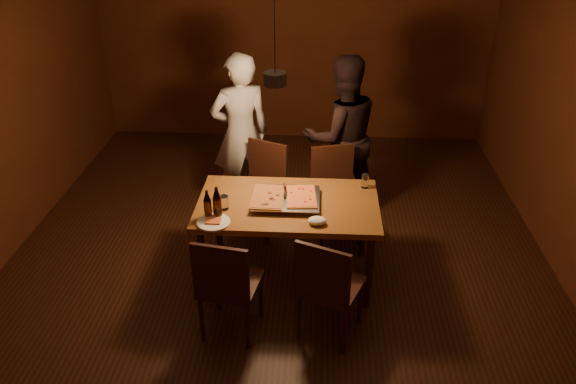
# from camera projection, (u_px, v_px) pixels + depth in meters

# --- Properties ---
(room_shell) EXTENTS (6.00, 6.00, 6.00)m
(room_shell) POSITION_uv_depth(u_px,v_px,m) (276.00, 121.00, 4.48)
(room_shell) COLOR #3A1B10
(room_shell) RESTS_ON ground
(dining_table) EXTENTS (1.50, 0.90, 0.75)m
(dining_table) POSITION_uv_depth(u_px,v_px,m) (288.00, 210.00, 4.68)
(dining_table) COLOR brown
(dining_table) RESTS_ON floor
(chair_far_left) EXTENTS (0.55, 0.55, 0.49)m
(chair_far_left) POSITION_uv_depth(u_px,v_px,m) (263.00, 179.00, 5.47)
(chair_far_left) COLOR #38190F
(chair_far_left) RESTS_ON floor
(chair_far_right) EXTENTS (0.51, 0.51, 0.49)m
(chair_far_right) POSITION_uv_depth(u_px,v_px,m) (334.00, 184.00, 5.38)
(chair_far_right) COLOR #38190F
(chair_far_right) RESTS_ON floor
(chair_near_left) EXTENTS (0.49, 0.49, 0.49)m
(chair_near_left) POSITION_uv_depth(u_px,v_px,m) (226.00, 279.00, 4.08)
(chair_near_left) COLOR #38190F
(chair_near_left) RESTS_ON floor
(chair_near_right) EXTENTS (0.55, 0.55, 0.49)m
(chair_near_right) POSITION_uv_depth(u_px,v_px,m) (327.00, 281.00, 4.07)
(chair_near_right) COLOR #38190F
(chair_near_right) RESTS_ON floor
(pizza_tray) EXTENTS (0.58, 0.49, 0.05)m
(pizza_tray) POSITION_uv_depth(u_px,v_px,m) (286.00, 200.00, 4.63)
(pizza_tray) COLOR silver
(pizza_tray) RESTS_ON dining_table
(pizza_meat) EXTENTS (0.28, 0.42, 0.02)m
(pizza_meat) POSITION_uv_depth(u_px,v_px,m) (268.00, 197.00, 4.61)
(pizza_meat) COLOR maroon
(pizza_meat) RESTS_ON pizza_tray
(pizza_cheese) EXTENTS (0.28, 0.41, 0.02)m
(pizza_cheese) POSITION_uv_depth(u_px,v_px,m) (301.00, 196.00, 4.62)
(pizza_cheese) COLOR gold
(pizza_cheese) RESTS_ON pizza_tray
(spatula) EXTENTS (0.12, 0.25, 0.04)m
(spatula) POSITION_uv_depth(u_px,v_px,m) (286.00, 194.00, 4.64)
(spatula) COLOR silver
(spatula) RESTS_ON pizza_tray
(beer_bottle_a) EXTENTS (0.06, 0.06, 0.23)m
(beer_bottle_a) POSITION_uv_depth(u_px,v_px,m) (207.00, 204.00, 4.39)
(beer_bottle_a) COLOR black
(beer_bottle_a) RESTS_ON dining_table
(beer_bottle_b) EXTENTS (0.07, 0.07, 0.26)m
(beer_bottle_b) POSITION_uv_depth(u_px,v_px,m) (217.00, 202.00, 4.38)
(beer_bottle_b) COLOR black
(beer_bottle_b) RESTS_ON dining_table
(water_glass_left) EXTENTS (0.07, 0.07, 0.12)m
(water_glass_left) POSITION_uv_depth(u_px,v_px,m) (224.00, 203.00, 4.52)
(water_glass_left) COLOR silver
(water_glass_left) RESTS_ON dining_table
(water_glass_right) EXTENTS (0.06, 0.06, 0.12)m
(water_glass_right) POSITION_uv_depth(u_px,v_px,m) (365.00, 181.00, 4.84)
(water_glass_right) COLOR silver
(water_glass_right) RESTS_ON dining_table
(plate_slice) EXTENTS (0.26, 0.26, 0.03)m
(plate_slice) POSITION_uv_depth(u_px,v_px,m) (213.00, 222.00, 4.36)
(plate_slice) COLOR white
(plate_slice) RESTS_ON dining_table
(napkin) EXTENTS (0.14, 0.11, 0.06)m
(napkin) POSITION_uv_depth(u_px,v_px,m) (317.00, 221.00, 4.33)
(napkin) COLOR white
(napkin) RESTS_ON dining_table
(diner_white) EXTENTS (0.72, 0.61, 1.67)m
(diner_white) POSITION_uv_depth(u_px,v_px,m) (241.00, 134.00, 5.70)
(diner_white) COLOR silver
(diner_white) RESTS_ON floor
(diner_dark) EXTENTS (0.97, 0.86, 1.67)m
(diner_dark) POSITION_uv_depth(u_px,v_px,m) (341.00, 137.00, 5.63)
(diner_dark) COLOR black
(diner_dark) RESTS_ON floor
(pendant_lamp) EXTENTS (0.18, 0.18, 1.10)m
(pendant_lamp) POSITION_uv_depth(u_px,v_px,m) (275.00, 77.00, 4.30)
(pendant_lamp) COLOR black
(pendant_lamp) RESTS_ON ceiling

